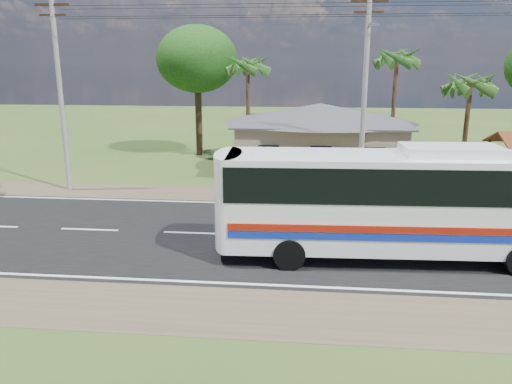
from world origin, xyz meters
TOP-DOWN VIEW (x-y plane):
  - ground at (0.00, 0.00)m, footprint 120.00×120.00m
  - road at (0.00, 0.00)m, footprint 120.00×16.00m
  - house at (1.00, 13.00)m, footprint 12.40×10.00m
  - utility_poles at (2.67, 6.49)m, footprint 32.80×2.22m
  - palm_near at (9.50, 11.00)m, footprint 2.80×2.80m
  - palm_mid at (6.00, 15.50)m, footprint 2.80×2.80m
  - palm_far at (-4.00, 16.00)m, footprint 2.80×2.80m
  - tree_behind_house at (-8.00, 18.00)m, footprint 6.00×6.00m
  - coach_bus at (4.04, -1.86)m, footprint 13.53×3.38m
  - person at (8.48, 4.46)m, footprint 0.69×0.56m

SIDE VIEW (x-z plane):
  - ground at x=0.00m, z-range 0.00..0.00m
  - road at x=0.00m, z-range -0.01..0.02m
  - person at x=8.48m, z-range 0.00..1.64m
  - coach_bus at x=4.04m, z-range 0.30..4.47m
  - house at x=1.00m, z-range 0.14..5.14m
  - palm_near at x=9.50m, z-range 2.36..9.06m
  - utility_poles at x=2.67m, z-range 0.27..11.27m
  - palm_far at x=-4.00m, z-range 2.83..10.53m
  - tree_behind_house at x=-8.00m, z-range 2.31..11.92m
  - palm_mid at x=6.00m, z-range 3.06..11.26m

